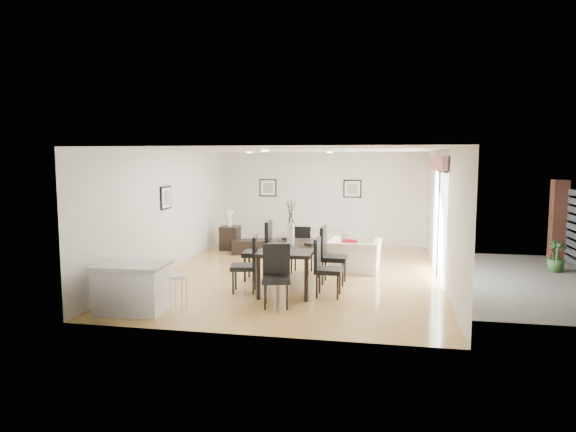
% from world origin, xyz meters
% --- Properties ---
extents(ground, '(8.00, 8.00, 0.00)m').
position_xyz_m(ground, '(0.00, 0.00, 0.00)').
color(ground, tan).
rests_on(ground, ground).
extents(wall_back, '(6.00, 0.04, 2.70)m').
position_xyz_m(wall_back, '(0.00, 4.00, 1.35)').
color(wall_back, beige).
rests_on(wall_back, ground).
extents(wall_front, '(6.00, 0.04, 2.70)m').
position_xyz_m(wall_front, '(0.00, -4.00, 1.35)').
color(wall_front, beige).
rests_on(wall_front, ground).
extents(wall_left, '(0.04, 8.00, 2.70)m').
position_xyz_m(wall_left, '(-3.00, 0.00, 1.35)').
color(wall_left, beige).
rests_on(wall_left, ground).
extents(wall_right, '(0.04, 8.00, 2.70)m').
position_xyz_m(wall_right, '(3.00, 0.00, 1.35)').
color(wall_right, beige).
rests_on(wall_right, ground).
extents(ceiling, '(6.00, 8.00, 0.02)m').
position_xyz_m(ceiling, '(0.00, 0.00, 2.70)').
color(ceiling, white).
rests_on(ceiling, wall_back).
extents(sofa, '(2.16, 1.31, 0.59)m').
position_xyz_m(sofa, '(-0.14, 2.89, 0.30)').
color(sofa, gray).
rests_on(sofa, ground).
extents(armchair, '(1.19, 1.06, 0.72)m').
position_xyz_m(armchair, '(1.19, 0.44, 0.36)').
color(armchair, beige).
rests_on(armchair, ground).
extents(courtyard_plant_b, '(0.49, 0.49, 0.71)m').
position_xyz_m(courtyard_plant_b, '(5.62, 1.30, 0.35)').
color(courtyard_plant_b, '#335725').
rests_on(courtyard_plant_b, ground).
extents(dining_table, '(1.05, 2.02, 0.83)m').
position_xyz_m(dining_table, '(0.05, -1.20, 0.75)').
color(dining_table, black).
rests_on(dining_table, ground).
extents(dining_chair_wnear, '(0.55, 0.55, 1.07)m').
position_xyz_m(dining_chair_wnear, '(-0.66, -1.69, 0.60)').
color(dining_chair_wnear, black).
rests_on(dining_chair_wnear, ground).
extents(dining_chair_wfar, '(0.59, 0.59, 1.24)m').
position_xyz_m(dining_chair_wfar, '(-0.64, -0.70, 0.69)').
color(dining_chair_wfar, black).
rests_on(dining_chair_wfar, ground).
extents(dining_chair_enear, '(0.49, 0.49, 1.08)m').
position_xyz_m(dining_chair_enear, '(0.76, -1.70, 0.60)').
color(dining_chair_enear, black).
rests_on(dining_chair_enear, ground).
extents(dining_chair_efar, '(0.53, 0.53, 1.16)m').
position_xyz_m(dining_chair_efar, '(0.75, -0.70, 0.65)').
color(dining_chair_efar, black).
rests_on(dining_chair_efar, ground).
extents(dining_chair_head, '(0.56, 0.56, 1.06)m').
position_xyz_m(dining_chair_head, '(0.03, -2.45, 0.59)').
color(dining_chair_head, black).
rests_on(dining_chair_head, ground).
extents(dining_chair_foot, '(0.50, 0.50, 1.06)m').
position_xyz_m(dining_chair_foot, '(0.05, 0.04, 0.59)').
color(dining_chair_foot, black).
rests_on(dining_chair_foot, ground).
extents(vase, '(0.97, 1.58, 0.89)m').
position_xyz_m(vase, '(0.05, -1.20, 1.23)').
color(vase, white).
rests_on(vase, dining_table).
extents(coffee_table, '(1.02, 0.80, 0.36)m').
position_xyz_m(coffee_table, '(-1.72, 2.17, 0.18)').
color(coffee_table, black).
rests_on(coffee_table, ground).
extents(side_table, '(0.50, 0.50, 0.66)m').
position_xyz_m(side_table, '(-2.36, 2.59, 0.33)').
color(side_table, black).
rests_on(side_table, ground).
extents(table_lamp, '(0.24, 0.24, 0.45)m').
position_xyz_m(table_lamp, '(-2.36, 2.59, 0.95)').
color(table_lamp, white).
rests_on(table_lamp, side_table).
extents(cushion, '(0.35, 0.16, 0.34)m').
position_xyz_m(cushion, '(1.09, 0.33, 0.58)').
color(cushion, maroon).
rests_on(cushion, armchair).
extents(kitchen_island, '(1.21, 0.96, 0.81)m').
position_xyz_m(kitchen_island, '(-2.23, -3.23, 0.41)').
color(kitchen_island, white).
rests_on(kitchen_island, ground).
extents(bar_stool, '(0.29, 0.29, 0.64)m').
position_xyz_m(bar_stool, '(-1.43, -3.23, 0.55)').
color(bar_stool, white).
rests_on(bar_stool, ground).
extents(framed_print_back_left, '(0.52, 0.04, 0.52)m').
position_xyz_m(framed_print_back_left, '(-1.60, 3.97, 1.65)').
color(framed_print_back_left, black).
rests_on(framed_print_back_left, wall_back).
extents(framed_print_back_right, '(0.52, 0.04, 0.52)m').
position_xyz_m(framed_print_back_right, '(0.90, 3.97, 1.65)').
color(framed_print_back_right, black).
rests_on(framed_print_back_right, wall_back).
extents(framed_print_left_wall, '(0.04, 0.52, 0.52)m').
position_xyz_m(framed_print_left_wall, '(-2.97, -0.20, 1.65)').
color(framed_print_left_wall, black).
rests_on(framed_print_left_wall, wall_left).
extents(sliding_door, '(0.12, 2.70, 2.57)m').
position_xyz_m(sliding_door, '(2.96, 0.30, 1.66)').
color(sliding_door, white).
rests_on(sliding_door, wall_right).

